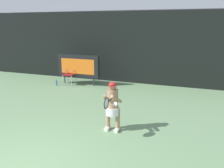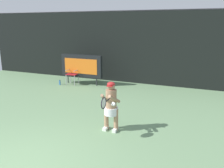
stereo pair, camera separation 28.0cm
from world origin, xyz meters
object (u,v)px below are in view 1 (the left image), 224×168
at_px(umpire_chair, 70,73).
at_px(water_bottle, 57,83).
at_px(tennis_racket, 107,103).
at_px(tennis_player, 113,105).
at_px(scoreboard, 78,66).

relative_size(umpire_chair, water_bottle, 4.08).
distance_m(water_bottle, tennis_racket, 6.32).
xyz_separation_m(umpire_chair, tennis_player, (3.83, -4.23, 0.16)).
height_order(umpire_chair, water_bottle, umpire_chair).
bearing_deg(tennis_racket, umpire_chair, 143.35).
xyz_separation_m(scoreboard, umpire_chair, (-0.43, -0.15, -0.33)).
relative_size(scoreboard, umpire_chair, 2.04).
height_order(water_bottle, tennis_player, tennis_player).
bearing_deg(tennis_racket, water_bottle, 149.49).
relative_size(water_bottle, tennis_player, 0.18).
bearing_deg(water_bottle, tennis_player, -41.29).
distance_m(water_bottle, tennis_player, 5.86).
bearing_deg(water_bottle, umpire_chair, 35.19).
bearing_deg(umpire_chair, water_bottle, -144.81).
relative_size(umpire_chair, tennis_player, 0.75).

